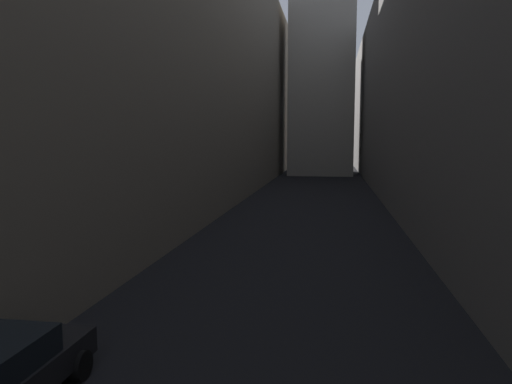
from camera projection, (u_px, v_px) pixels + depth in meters
ground_plane at (310, 205)px, 36.25m from camera, size 264.00×264.00×0.00m
building_block_left at (170, 61)px, 38.76m from camera, size 12.18×108.00×22.56m
building_block_right at (464, 77)px, 35.40m from camera, size 11.35×108.00×19.08m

